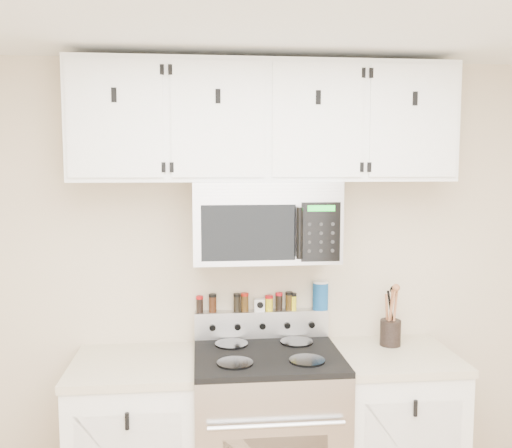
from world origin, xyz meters
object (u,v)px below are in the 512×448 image
(range, at_px, (267,437))
(utensil_crock, at_px, (390,331))
(microwave, at_px, (265,221))
(salt_canister, at_px, (320,295))

(range, xyz_separation_m, utensil_crock, (0.71, 0.14, 0.52))
(microwave, height_order, salt_canister, microwave)
(range, bearing_deg, utensil_crock, 11.35)
(range, distance_m, microwave, 1.15)
(utensil_crock, relative_size, salt_canister, 2.03)
(range, distance_m, utensil_crock, 0.89)
(range, relative_size, utensil_crock, 3.28)
(microwave, distance_m, utensil_crock, 0.95)
(range, relative_size, salt_canister, 6.66)
(range, height_order, salt_canister, salt_canister)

